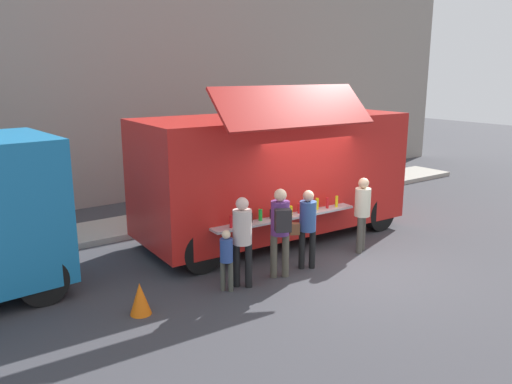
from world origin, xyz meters
The scene contains 11 objects.
ground_plane centered at (0.00, 0.00, 0.00)m, with size 60.00×60.00×0.00m, color #38383D.
curb_strip centered at (-4.01, 5.03, 0.07)m, with size 28.00×1.60×0.15m, color #9E998E.
building_behind centered at (-3.01, 8.93, 4.50)m, with size 32.00×2.40×9.01m, color gray.
food_truck_main centered at (-0.01, 2.41, 1.60)m, with size 6.53×3.44×3.66m.
traffic_cone_orange centered at (-4.30, 0.48, 0.28)m, with size 0.36×0.36×0.55m, color orange.
trash_bin centered at (3.61, 4.73, 0.51)m, with size 0.60×0.60×1.02m, color #2E6235.
customer_front_ordering centered at (-0.73, 0.39, 0.97)m, with size 0.52×0.41×1.64m.
customer_mid_with_backpack centered at (-1.47, 0.32, 1.09)m, with size 0.48×0.58×1.77m.
customer_rear_waiting centered at (-2.30, 0.40, 1.03)m, with size 0.35×0.35×1.73m.
customer_extra_browsing centered at (0.92, 0.42, 1.01)m, with size 0.34×0.34×1.68m.
child_near_queue centered at (-2.64, 0.41, 0.70)m, with size 0.24×0.24×1.16m.
Camera 1 is at (-7.32, -6.97, 3.95)m, focal length 35.85 mm.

